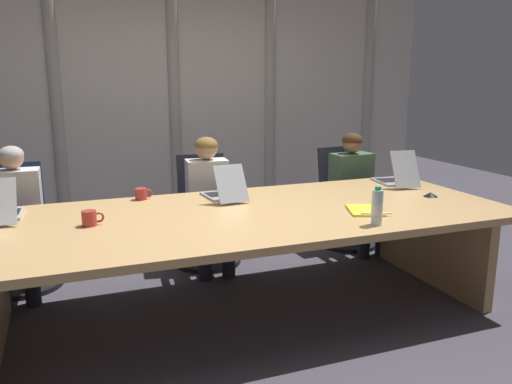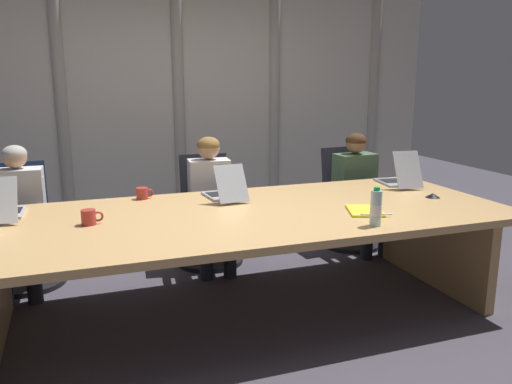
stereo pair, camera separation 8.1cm
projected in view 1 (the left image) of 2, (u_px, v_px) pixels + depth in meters
The scene contains 17 objects.
ground_plane at pixel (245, 312), 3.67m from camera, with size 11.86×11.86×0.00m, color #47424C.
conference_table at pixel (245, 233), 3.54m from camera, with size 3.71×1.50×0.74m.
curtain_backdrop at pixel (173, 106), 5.42m from camera, with size 5.93×0.17×2.69m.
laptop_left_end at pixel (0, 211), 3.34m from camera, with size 0.26×0.49×0.29m.
laptop_left_mid at pixel (224, 192), 3.90m from camera, with size 0.27×0.47×0.28m.
laptop_center at pixel (395, 178), 4.42m from camera, with size 0.28×0.51×0.31m.
office_chair_left_end at pixel (20, 242), 4.10m from camera, with size 0.60×0.60×0.97m.
office_chair_left_mid at pixel (206, 223), 4.63m from camera, with size 0.60×0.60×0.96m.
office_chair_center at pixel (346, 209), 5.14m from camera, with size 0.60×0.60×0.96m.
person_left_end at pixel (15, 213), 3.89m from camera, with size 0.40×0.56×1.14m.
person_left_mid at pixel (209, 195), 4.42m from camera, with size 0.40×0.57×1.14m.
person_center at pixel (356, 184), 4.93m from camera, with size 0.43×0.57×1.12m.
water_bottle_primary at pixel (377, 208), 3.20m from camera, with size 0.07×0.07×0.24m.
coffee_mug_near at pixel (142, 194), 3.88m from camera, with size 0.13×0.09×0.09m.
coffee_mug_far at pixel (90, 218), 3.19m from camera, with size 0.14×0.09×0.10m.
conference_mic_left_side at pixel (431, 194), 3.97m from camera, with size 0.11×0.11×0.04m, color black.
spiral_notepad at pixel (365, 210), 3.54m from camera, with size 0.31×0.36×0.03m.
Camera 1 is at (-1.14, -3.20, 1.64)m, focal length 36.04 mm.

